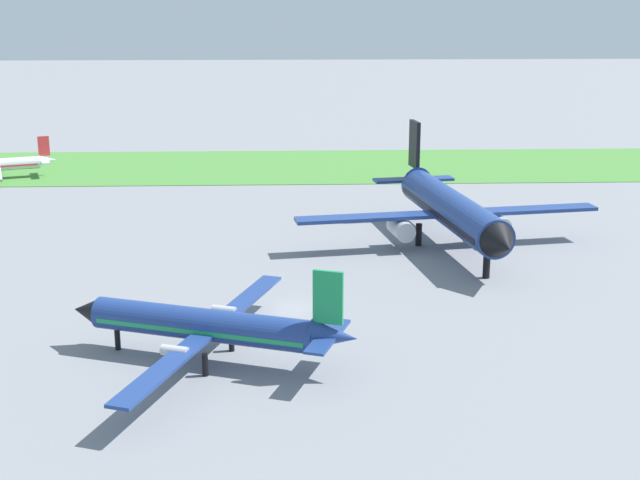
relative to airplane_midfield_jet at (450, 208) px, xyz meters
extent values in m
plane|color=gray|center=(-17.56, -18.68, -4.21)|extent=(600.00, 600.00, 0.00)
cube|color=#478438|center=(-17.56, 46.28, -4.17)|extent=(360.00, 28.00, 0.08)
cone|color=silver|center=(-52.58, 40.06, -1.81)|extent=(2.92, 2.35, 1.63)
cube|color=red|center=(-52.92, 39.95, 0.32)|extent=(1.61, 0.72, 2.90)
cube|color=silver|center=(-52.52, 38.75, -1.86)|extent=(1.84, 2.75, 0.14)
cube|color=silver|center=(-53.32, 41.15, -1.86)|extent=(1.84, 2.75, 0.14)
cylinder|color=black|center=(-58.36, 36.23, -3.58)|extent=(0.33, 0.33, 1.27)
cylinder|color=black|center=(-59.50, 39.63, -3.58)|extent=(0.33, 0.33, 1.27)
cylinder|color=navy|center=(0.10, -0.64, 0.09)|extent=(7.56, 25.04, 3.78)
cone|color=black|center=(2.22, -14.23, 0.09)|extent=(4.19, 3.97, 3.71)
cone|color=navy|center=(-2.13, 13.62, 0.56)|extent=(4.11, 5.28, 3.40)
cube|color=black|center=(0.10, -0.64, -0.20)|extent=(7.42, 23.69, 0.53)
cube|color=navy|center=(8.15, 1.31, -0.57)|extent=(16.67, 4.92, 0.38)
cube|color=navy|center=(-8.16, -1.24, -0.57)|extent=(16.67, 4.92, 0.38)
cylinder|color=#B7BABF|center=(5.21, 0.85, -1.93)|extent=(2.69, 4.40, 2.08)
cylinder|color=#B7BABF|center=(-5.22, -0.78, -1.93)|extent=(2.69, 4.40, 2.08)
cube|color=black|center=(-2.02, 12.94, 4.73)|extent=(0.93, 3.13, 5.50)
cube|color=navy|center=(0.36, 13.31, 0.47)|extent=(5.07, 2.78, 0.30)
cube|color=navy|center=(-4.40, 12.57, 0.47)|extent=(5.07, 2.78, 0.30)
cylinder|color=black|center=(1.69, -10.83, -3.01)|extent=(0.68, 0.68, 2.41)
cylinder|color=black|center=(2.77, 1.51, -3.01)|extent=(0.68, 0.68, 2.41)
cylinder|color=black|center=(-3.10, 0.60, -3.01)|extent=(0.68, 0.68, 2.41)
cylinder|color=navy|center=(-23.38, -29.59, -1.35)|extent=(16.95, 8.04, 2.38)
cone|color=black|center=(-32.36, -26.37, -1.35)|extent=(3.03, 3.00, 2.34)
cone|color=navy|center=(-13.96, -32.98, -1.05)|extent=(3.86, 3.15, 2.14)
cube|color=#198C4C|center=(-23.38, -29.59, -1.53)|extent=(16.07, 7.76, 0.33)
cube|color=navy|center=(-25.15, -35.92, -1.77)|extent=(6.00, 12.90, 0.24)
cube|color=navy|center=(-20.72, -23.59, -1.77)|extent=(6.00, 12.90, 0.24)
cylinder|color=#B7BABF|center=(-24.98, -33.48, -1.77)|extent=(2.05, 1.36, 0.76)
cylinder|color=#B7BABF|center=(-22.15, -25.58, -1.77)|extent=(2.05, 1.36, 0.76)
cube|color=#198C4C|center=(-14.41, -32.82, 1.75)|extent=(2.12, 0.99, 3.81)
cube|color=navy|center=(-14.98, -34.39, -1.11)|extent=(2.47, 3.62, 0.19)
cube|color=navy|center=(-13.85, -31.25, -1.11)|extent=(2.47, 3.62, 0.19)
cylinder|color=black|center=(-30.11, -27.18, -3.38)|extent=(0.43, 0.43, 1.67)
cylinder|color=black|center=(-23.06, -32.22, -3.38)|extent=(0.43, 0.43, 1.67)
cylinder|color=black|center=(-21.47, -27.78, -3.38)|extent=(0.43, 0.43, 1.67)
camera|label=1|loc=(-17.14, -89.85, 21.79)|focal=49.41mm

